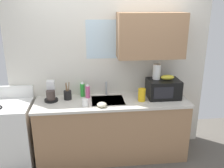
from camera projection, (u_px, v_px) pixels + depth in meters
name	position (u px, v px, depth m)	size (l,w,h in m)	color
kitchen_wall_assembly	(117.00, 64.00, 3.63)	(2.95, 0.42, 2.50)	silver
counter_unit	(112.00, 128.00, 3.62)	(2.18, 0.63, 0.90)	#9E7551
sink_faucet	(106.00, 88.00, 3.66)	(0.03, 0.03, 0.21)	#B2B5BA
stove_range	(12.00, 134.00, 3.47)	(0.60, 0.60, 1.08)	white
microwave	(163.00, 89.00, 3.56)	(0.46, 0.35, 0.27)	black
banana_bunch	(167.00, 77.00, 3.51)	(0.20, 0.11, 0.07)	gold
paper_towel_roll	(157.00, 72.00, 3.52)	(0.11, 0.11, 0.22)	white
coffee_maker	(51.00, 93.00, 3.45)	(0.19, 0.21, 0.28)	black
dish_soap_bottle_pink	(88.00, 91.00, 3.55)	(0.06, 0.06, 0.22)	#E55999
dish_soap_bottle_green	(82.00, 89.00, 3.60)	(0.07, 0.07, 0.23)	green
cereal_canister	(142.00, 95.00, 3.44)	(0.10, 0.10, 0.18)	gold
mug_white	(85.00, 103.00, 3.29)	(0.08, 0.08, 0.10)	white
utensil_crock	(68.00, 95.00, 3.50)	(0.11, 0.11, 0.26)	black
small_bowl	(102.00, 105.00, 3.26)	(0.13, 0.13, 0.07)	beige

